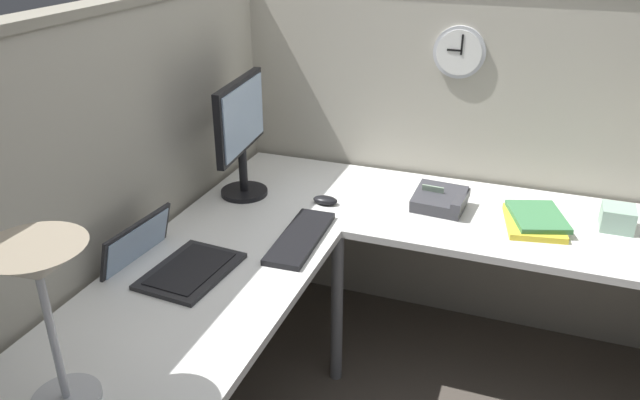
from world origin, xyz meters
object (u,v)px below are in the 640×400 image
wall_clock (459,52)px  monitor (241,129)px  tissue_box (617,218)px  computer_mouse (325,200)px  desk_lamp_dome (39,277)px  office_phone (441,201)px  laptop (167,261)px  keyboard (301,238)px  book_stack (535,220)px

wall_clock → monitor: bearing=122.2°
tissue_box → computer_mouse: bearing=99.0°
desk_lamp_dome → office_phone: (1.42, -0.68, -0.33)m
laptop → computer_mouse: (0.66, -0.34, -0.01)m
monitor → office_phone: bearing=-80.0°
desk_lamp_dome → office_phone: desk_lamp_dome is taller
keyboard → book_stack: bearing=-64.4°
wall_clock → computer_mouse: bearing=137.5°
keyboard → desk_lamp_dome: bearing=163.8°
keyboard → office_phone: bearing=-47.1°
computer_mouse → office_phone: size_ratio=0.47×
computer_mouse → tissue_box: tissue_box is taller
computer_mouse → wall_clock: (0.47, -0.43, 0.55)m
book_stack → wall_clock: size_ratio=1.48×
office_phone → wall_clock: bearing=4.9°
computer_mouse → tissue_box: bearing=-81.0°
desk_lamp_dome → book_stack: desk_lamp_dome is taller
wall_clock → tissue_box: bearing=-112.8°
keyboard → computer_mouse: bearing=1.1°
book_stack → desk_lamp_dome: bearing=143.1°
monitor → tissue_box: monitor is taller
monitor → laptop: 0.69m
computer_mouse → desk_lamp_dome: bearing=170.3°
laptop → keyboard: size_ratio=0.94×
monitor → tissue_box: bearing=-82.1°
monitor → keyboard: size_ratio=1.16×
laptop → tissue_box: bearing=-60.2°
laptop → keyboard: 0.49m
laptop → book_stack: (0.76, -1.17, -0.00)m
keyboard → wall_clock: bearing=-29.6°
tissue_box → wall_clock: size_ratio=0.55×
tissue_box → monitor: bearing=97.9°
monitor → computer_mouse: monitor is taller
office_phone → wall_clock: 0.64m
tissue_box → wall_clock: bearing=67.2°
keyboard → wall_clock: 1.06m
desk_lamp_dome → tissue_box: size_ratio=3.71×
keyboard → desk_lamp_dome: (-0.97, 0.24, 0.35)m
book_stack → wall_clock: (0.37, 0.40, 0.55)m
computer_mouse → tissue_box: size_ratio=0.87×
laptop → keyboard: laptop is taller
keyboard → desk_lamp_dome: size_ratio=0.97×
computer_mouse → office_phone: (0.12, -0.46, 0.02)m
desk_lamp_dome → laptop: bearing=10.5°
monitor → laptop: (-0.63, -0.02, -0.27)m
laptop → tissue_box: size_ratio=3.37×
laptop → book_stack: size_ratio=1.24×
desk_lamp_dome → keyboard: bearing=-13.9°
keyboard → desk_lamp_dome: desk_lamp_dome is taller
office_phone → book_stack: office_phone is taller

